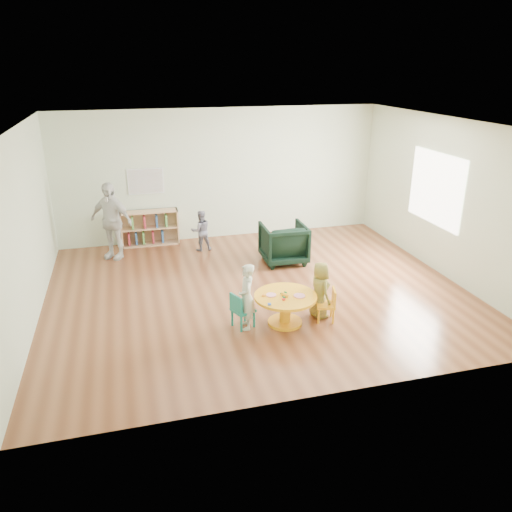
# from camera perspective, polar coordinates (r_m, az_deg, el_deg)

# --- Properties ---
(room) EXTENTS (7.10, 7.00, 2.80)m
(room) POSITION_cam_1_polar(r_m,az_deg,el_deg) (7.99, 0.19, 8.44)
(room) COLOR brown
(room) RESTS_ON ground
(activity_table) EXTENTS (0.93, 0.93, 0.51)m
(activity_table) POSITION_cam_1_polar(r_m,az_deg,el_deg) (7.44, 3.37, -5.51)
(activity_table) COLOR #F8A614
(activity_table) RESTS_ON ground
(kid_chair_left) EXTENTS (0.38, 0.38, 0.54)m
(kid_chair_left) POSITION_cam_1_polar(r_m,az_deg,el_deg) (7.34, -1.75, -6.13)
(kid_chair_left) COLOR #188475
(kid_chair_left) RESTS_ON ground
(kid_chair_right) EXTENTS (0.34, 0.34, 0.51)m
(kid_chair_right) POSITION_cam_1_polar(r_m,az_deg,el_deg) (7.61, 8.24, -5.42)
(kid_chair_right) COLOR #F8A614
(kid_chair_right) RESTS_ON ground
(bookshelf) EXTENTS (1.20, 0.30, 0.75)m
(bookshelf) POSITION_cam_1_polar(r_m,az_deg,el_deg) (10.90, -12.11, 3.15)
(bookshelf) COLOR tan
(bookshelf) RESTS_ON ground
(alphabet_poster) EXTENTS (0.74, 0.01, 0.54)m
(alphabet_poster) POSITION_cam_1_polar(r_m,az_deg,el_deg) (10.76, -12.48, 8.34)
(alphabet_poster) COLOR white
(alphabet_poster) RESTS_ON ground
(armchair) EXTENTS (0.84, 0.87, 0.77)m
(armchair) POSITION_cam_1_polar(r_m,az_deg,el_deg) (9.70, 3.18, 1.48)
(armchair) COLOR black
(armchair) RESTS_ON ground
(child_left) EXTENTS (0.30, 0.40, 1.00)m
(child_left) POSITION_cam_1_polar(r_m,az_deg,el_deg) (7.24, -1.07, -4.69)
(child_left) COLOR silver
(child_left) RESTS_ON ground
(child_right) EXTENTS (0.34, 0.47, 0.89)m
(child_right) POSITION_cam_1_polar(r_m,az_deg,el_deg) (7.64, 7.32, -3.87)
(child_right) COLOR #CAC816
(child_right) RESTS_ON ground
(toddler) EXTENTS (0.44, 0.35, 0.85)m
(toddler) POSITION_cam_1_polar(r_m,az_deg,el_deg) (10.35, -6.31, 2.90)
(toddler) COLOR #18193E
(toddler) RESTS_ON ground
(adult_caretaker) EXTENTS (0.96, 0.81, 1.54)m
(adult_caretaker) POSITION_cam_1_polar(r_m,az_deg,el_deg) (10.19, -16.24, 3.88)
(adult_caretaker) COLOR silver
(adult_caretaker) RESTS_ON ground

